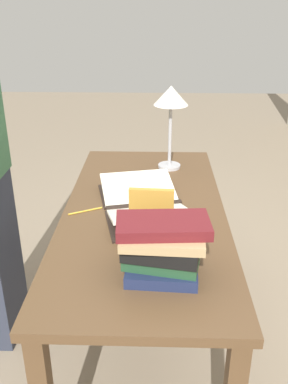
# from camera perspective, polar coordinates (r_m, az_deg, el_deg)

# --- Properties ---
(ground_plane) EXTENTS (12.00, 12.00, 0.00)m
(ground_plane) POSITION_cam_1_polar(r_m,az_deg,el_deg) (2.29, 0.02, -18.92)
(ground_plane) COLOR gray
(reading_desk) EXTENTS (1.52, 0.70, 0.73)m
(reading_desk) POSITION_cam_1_polar(r_m,az_deg,el_deg) (1.91, 0.03, -4.95)
(reading_desk) COLOR brown
(reading_desk) RESTS_ON ground_plane
(open_book) EXTENTS (0.61, 0.46, 0.08)m
(open_book) POSITION_cam_1_polar(r_m,az_deg,el_deg) (1.87, -0.05, -1.48)
(open_book) COLOR black
(open_book) RESTS_ON reading_desk
(book_stack_tall) EXTENTS (0.22, 0.31, 0.20)m
(book_stack_tall) POSITION_cam_1_polar(r_m,az_deg,el_deg) (1.41, 2.49, -7.26)
(book_stack_tall) COLOR #1E284C
(book_stack_tall) RESTS_ON reading_desk
(book_standing_upright) EXTENTS (0.03, 0.16, 0.23)m
(book_standing_upright) POSITION_cam_1_polar(r_m,az_deg,el_deg) (1.56, 0.97, -3.43)
(book_standing_upright) COLOR #BC8933
(book_standing_upright) RESTS_ON reading_desk
(reading_lamp) EXTENTS (0.18, 0.18, 0.44)m
(reading_lamp) POSITION_cam_1_polar(r_m,az_deg,el_deg) (2.22, 3.61, 11.91)
(reading_lamp) COLOR #ADADB2
(reading_lamp) RESTS_ON reading_desk
(coffee_mug) EXTENTS (0.12, 0.09, 0.09)m
(coffee_mug) POSITION_cam_1_polar(r_m,az_deg,el_deg) (1.64, 1.23, -4.70)
(coffee_mug) COLOR white
(coffee_mug) RESTS_ON reading_desk
(pencil) EXTENTS (0.08, 0.14, 0.01)m
(pencil) POSITION_cam_1_polar(r_m,az_deg,el_deg) (1.86, -7.83, -2.52)
(pencil) COLOR gold
(pencil) RESTS_ON reading_desk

